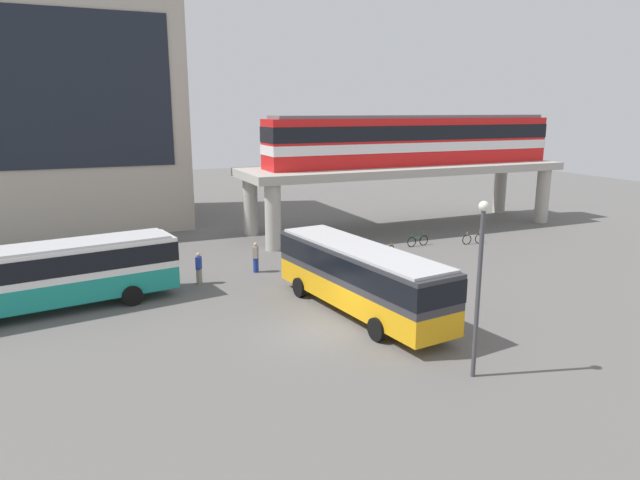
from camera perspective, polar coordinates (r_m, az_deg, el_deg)
The scene contains 11 objects.
ground_plane at distance 33.51m, azimuth -7.06°, elevation -3.29°, with size 120.00×120.00×0.00m, color #605E5B.
elevated_platform at distance 45.48m, azimuth 8.57°, elevation 6.58°, with size 26.34×6.82×5.09m.
train at distance 45.64m, azimuth 9.44°, elevation 9.97°, with size 24.32×2.96×3.84m.
bus_main at distance 26.30m, azimuth 4.00°, elevation -3.27°, with size 3.92×11.27×3.22m.
bus_secondary at distance 29.38m, azimuth -25.05°, elevation -2.75°, with size 11.31×4.29×3.22m.
bicycle_brown at distance 36.96m, azimuth 6.67°, elevation -1.15°, with size 1.67×0.76×1.04m.
bicycle_green at distance 40.24m, azimuth 9.83°, elevation -0.09°, with size 1.79×0.19×1.04m.
bicycle_silver at distance 41.73m, azimuth 15.19°, elevation 0.11°, with size 1.79×0.20×1.04m.
pedestrian_at_kerb at distance 33.36m, azimuth -6.50°, elevation -1.83°, with size 0.44×0.48×1.80m.
pedestrian_by_bike_rack at distance 31.67m, azimuth -12.11°, elevation -2.89°, with size 0.41×0.47×1.76m.
lamp_post at distance 20.27m, azimuth 15.76°, elevation -3.51°, with size 0.36×0.36×6.38m.
Camera 1 is at (-9.08, -20.87, 9.36)m, focal length 31.74 mm.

